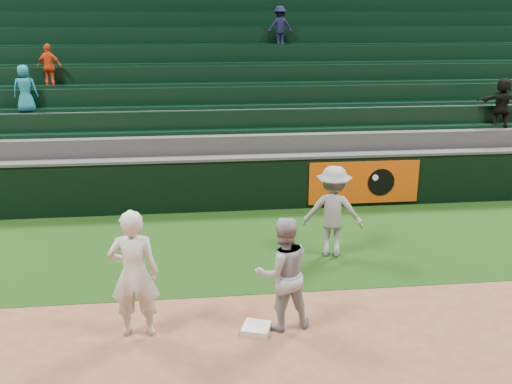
% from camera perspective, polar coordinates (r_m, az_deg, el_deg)
% --- Properties ---
extents(ground, '(70.00, 70.00, 0.00)m').
position_cam_1_polar(ground, '(8.54, 0.74, -13.01)').
color(ground, brown).
rests_on(ground, ground).
extents(foul_grass, '(36.00, 4.20, 0.01)m').
position_cam_1_polar(foul_grass, '(11.22, -1.22, -5.31)').
color(foul_grass, black).
rests_on(foul_grass, ground).
extents(first_base, '(0.48, 0.48, 0.08)m').
position_cam_1_polar(first_base, '(8.34, 0.04, -13.47)').
color(first_base, white).
rests_on(first_base, ground).
extents(first_baseman, '(0.69, 0.47, 1.85)m').
position_cam_1_polar(first_baseman, '(8.04, -12.09, -8.02)').
color(first_baseman, silver).
rests_on(first_baseman, ground).
extents(baserunner, '(0.90, 0.75, 1.67)m').
position_cam_1_polar(baserunner, '(8.11, 2.70, -8.11)').
color(baserunner, '#A2A4AC').
rests_on(baserunner, ground).
extents(base_coach, '(1.23, 0.91, 1.71)m').
position_cam_1_polar(base_coach, '(10.57, 7.71, -1.93)').
color(base_coach, gray).
rests_on(base_coach, foul_grass).
extents(field_wall, '(36.00, 0.45, 1.25)m').
position_cam_1_polar(field_wall, '(13.08, -2.04, 0.92)').
color(field_wall, black).
rests_on(field_wall, ground).
extents(stadium_seating, '(36.00, 5.95, 4.85)m').
position_cam_1_polar(stadium_seating, '(16.52, -3.25, 8.13)').
color(stadium_seating, '#37373A').
rests_on(stadium_seating, ground).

